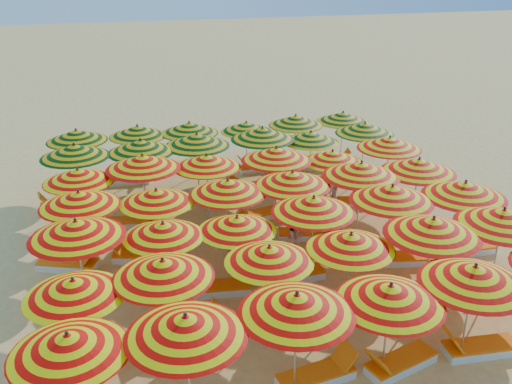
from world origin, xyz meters
TOP-DOWN VIEW (x-y plane):
  - ground at (0.00, 0.00)m, footprint 120.00×120.00m
  - umbrella_0 at (-5.28, -6.40)m, footprint 2.70×2.70m
  - umbrella_1 at (-3.17, -6.55)m, footprint 2.91×2.91m
  - umbrella_2 at (-0.97, -6.42)m, footprint 2.95×2.95m
  - umbrella_3 at (1.02, -6.47)m, footprint 2.34×2.34m
  - umbrella_4 at (3.03, -6.36)m, footprint 3.12×3.12m
  - umbrella_6 at (-5.26, -4.42)m, footprint 2.74×2.74m
  - umbrella_7 at (-3.36, -4.29)m, footprint 2.87×2.87m
  - umbrella_8 at (-0.86, -4.05)m, footprint 2.53×2.53m
  - umbrella_9 at (1.21, -4.04)m, footprint 2.78×2.78m
  - umbrella_10 at (3.30, -4.21)m, footprint 3.13×3.13m
  - umbrella_11 at (5.33, -4.18)m, footprint 3.02×3.02m
  - umbrella_12 at (-5.24, -2.05)m, footprint 2.44×2.44m
  - umbrella_13 at (-3.13, -2.08)m, footprint 2.72×2.72m
  - umbrella_14 at (-1.21, -2.20)m, footprint 2.42×2.42m
  - umbrella_15 at (0.96, -2.05)m, footprint 2.60×2.60m
  - umbrella_16 at (3.32, -2.00)m, footprint 2.56×2.56m
  - umbrella_17 at (5.46, -2.28)m, footprint 2.45×2.45m
  - umbrella_18 at (-5.25, 0.08)m, footprint 2.93×2.93m
  - umbrella_19 at (-3.11, -0.08)m, footprint 2.77×2.77m
  - umbrella_20 at (-1.02, -0.15)m, footprint 2.62×2.62m
  - umbrella_21 at (0.97, -0.14)m, footprint 2.91×2.91m
  - umbrella_22 at (3.21, -0.14)m, footprint 3.14×3.14m
  - umbrella_23 at (5.17, -0.19)m, footprint 2.92×2.92m
  - umbrella_24 at (-5.33, 2.08)m, footprint 2.44×2.44m
  - umbrella_25 at (-3.31, 2.30)m, footprint 2.93×2.93m
  - umbrella_26 at (-1.23, 2.26)m, footprint 2.74×2.74m
  - umbrella_27 at (1.10, 2.02)m, footprint 3.16×3.16m
  - umbrella_28 at (3.13, 2.03)m, footprint 2.65×2.65m
  - umbrella_29 at (5.42, 2.31)m, footprint 2.53×2.53m
  - umbrella_30 at (-5.48, 4.13)m, footprint 2.61×2.61m
  - umbrella_31 at (-3.25, 4.09)m, footprint 2.93×2.93m
  - umbrella_32 at (-1.24, 4.24)m, footprint 3.04×3.04m
  - umbrella_33 at (1.25, 4.35)m, footprint 2.58×2.58m
  - umbrella_34 at (3.12, 4.22)m, footprint 2.60×2.60m
  - umbrella_35 at (5.36, 4.28)m, footprint 2.50×2.50m
  - umbrella_36 at (-5.48, 6.20)m, footprint 2.53×2.53m
  - umbrella_37 at (-3.22, 6.35)m, footprint 2.87×2.87m
  - umbrella_38 at (-1.24, 6.14)m, footprint 2.59×2.59m
  - umbrella_39 at (1.08, 6.20)m, footprint 2.29×2.29m
  - umbrella_40 at (3.16, 6.18)m, footprint 2.78×2.78m
  - umbrella_41 at (5.27, 6.26)m, footprint 2.40×2.40m
  - lounger_0 at (-0.37, -6.24)m, footprint 1.80×0.85m
  - lounger_1 at (1.52, -6.32)m, footprint 1.83×1.05m
  - lounger_2 at (3.53, -6.31)m, footprint 1.77×0.72m
  - lounger_3 at (-5.76, -4.64)m, footprint 1.82×1.22m
  - lounger_4 at (-2.86, -4.09)m, footprint 1.81×0.86m
  - lounger_5 at (-1.45, -4.00)m, footprint 1.82×0.99m
  - lounger_6 at (2.70, -3.98)m, footprint 1.82×0.96m
  - lounger_7 at (5.83, -3.97)m, footprint 1.81×0.90m
  - lounger_8 at (-1.81, -2.33)m, footprint 1.79×0.77m
  - lounger_9 at (0.36, -2.21)m, footprint 1.77×0.71m
  - lounger_10 at (3.82, -2.15)m, footprint 1.82×0.93m
  - lounger_11 at (5.96, -2.08)m, footprint 1.76×0.68m
  - lounger_12 at (-5.75, -0.01)m, footprint 1.82×1.17m
  - lounger_13 at (-3.71, -0.02)m, footprint 1.82×1.02m
  - lounger_14 at (-0.52, 0.08)m, footprint 1.83×1.09m
  - lounger_15 at (1.56, 0.07)m, footprint 1.82×0.95m
  - lounger_16 at (-3.81, 2.33)m, footprint 1.80×0.85m
  - lounger_17 at (0.50, 1.82)m, footprint 1.81×0.92m
  - lounger_18 at (3.63, 2.06)m, footprint 1.80×0.83m
  - lounger_19 at (4.83, 2.13)m, footprint 1.82×0.93m
  - lounger_20 at (-6.08, 4.37)m, footprint 1.81×0.87m
  - lounger_21 at (-0.64, 4.03)m, footprint 1.83×1.06m
  - lounger_22 at (0.65, 4.23)m, footprint 1.80×0.83m
  - lounger_23 at (3.71, 4.08)m, footprint 1.82×1.19m
  - lounger_24 at (4.76, 4.28)m, footprint 1.74×0.60m
  - lounger_25 at (-4.89, 6.35)m, footprint 1.74×0.61m
  - lounger_26 at (-3.72, 6.26)m, footprint 1.77×0.70m
  - lounger_27 at (1.58, 6.23)m, footprint 1.76×0.67m
  - lounger_28 at (3.66, 6.02)m, footprint 1.82×1.23m
  - lounger_29 at (4.77, 6.13)m, footprint 1.81×0.89m
  - beachgoer_a at (3.06, 1.51)m, footprint 0.42×0.53m
  - beachgoer_b at (0.83, -1.05)m, footprint 0.78×0.72m

SIDE VIEW (x-z plane):
  - ground at x=0.00m, z-range 0.00..0.00m
  - lounger_0 at x=-0.37m, z-range -0.19..0.50m
  - lounger_1 at x=1.52m, z-range -0.19..0.50m
  - lounger_2 at x=3.53m, z-range -0.19..0.50m
  - lounger_3 at x=-5.76m, z-range -0.19..0.50m
  - lounger_4 at x=-2.86m, z-range -0.19..0.50m
  - lounger_5 at x=-1.45m, z-range -0.19..0.50m
  - lounger_6 at x=2.70m, z-range -0.19..0.50m
  - lounger_7 at x=5.83m, z-range -0.19..0.50m
  - lounger_8 at x=-1.81m, z-range -0.19..0.50m
  - lounger_9 at x=0.36m, z-range -0.19..0.50m
  - lounger_10 at x=3.82m, z-range -0.19..0.50m
  - lounger_11 at x=5.96m, z-range -0.19..0.50m
  - lounger_12 at x=-5.75m, z-range -0.19..0.50m
  - lounger_13 at x=-3.71m, z-range -0.19..0.50m
  - lounger_14 at x=-0.52m, z-range -0.19..0.50m
  - lounger_15 at x=1.56m, z-range -0.19..0.50m
  - lounger_16 at x=-3.81m, z-range -0.19..0.50m
  - lounger_17 at x=0.50m, z-range -0.19..0.50m
  - lounger_18 at x=3.63m, z-range -0.19..0.50m
  - lounger_19 at x=4.83m, z-range -0.19..0.50m
  - lounger_20 at x=-6.08m, z-range -0.19..0.50m
  - lounger_21 at x=-0.64m, z-range -0.19..0.50m
  - lounger_22 at x=0.65m, z-range -0.19..0.50m
  - lounger_23 at x=3.71m, z-range -0.19..0.50m
  - lounger_24 at x=4.76m, z-range -0.19..0.50m
  - lounger_25 at x=-4.89m, z-range -0.19..0.50m
  - lounger_26 at x=-3.72m, z-range -0.19..0.50m
  - lounger_27 at x=1.58m, z-range -0.19..0.50m
  - lounger_28 at x=3.66m, z-range -0.19..0.50m
  - lounger_29 at x=4.77m, z-range -0.19..0.50m
  - beachgoer_b at x=0.83m, z-range 0.00..1.28m
  - beachgoer_a at x=3.06m, z-range 0.00..1.29m
  - umbrella_14 at x=-1.21m, z-range 0.84..3.06m
  - umbrella_13 at x=-3.13m, z-range 0.85..3.07m
  - umbrella_39 at x=1.08m, z-range 0.85..3.07m
  - umbrella_28 at x=3.13m, z-range 0.85..3.09m
  - umbrella_34 at x=3.12m, z-range 0.86..3.12m
  - umbrella_8 at x=-0.86m, z-range 0.86..3.13m
  - umbrella_6 at x=-5.26m, z-range 0.87..3.16m
  - umbrella_19 at x=-3.11m, z-range 0.88..3.19m
  - umbrella_9 at x=1.21m, z-range 0.89..3.22m
  - umbrella_41 at x=5.27m, z-range 0.89..3.23m
  - umbrella_37 at x=-3.22m, z-range 0.90..3.25m
  - umbrella_24 at x=-5.33m, z-range 0.90..3.25m
  - umbrella_0 at x=-5.28m, z-range 0.90..3.25m
  - umbrella_40 at x=3.16m, z-range 0.90..3.27m
  - umbrella_26 at x=-1.23m, z-range 0.91..3.31m
  - umbrella_38 at x=-1.24m, z-range 0.91..3.31m
  - umbrella_36 at x=-5.48m, z-range 0.92..3.33m
  - umbrella_7 at x=-3.36m, z-range 0.92..3.33m
  - umbrella_18 at x=-5.25m, z-range 0.92..3.34m
  - umbrella_3 at x=1.02m, z-range 0.92..3.35m
  - umbrella_35 at x=5.36m, z-range 0.93..3.36m
  - umbrella_20 at x=-1.02m, z-range 0.93..3.36m
  - umbrella_29 at x=5.42m, z-range 0.94..3.40m
  - umbrella_15 at x=0.96m, z-range 0.94..3.41m
  - umbrella_1 at x=-3.17m, z-range 0.94..3.42m
  - umbrella_21 at x=0.97m, z-range 0.95..3.44m
  - umbrella_31 at x=-3.25m, z-range 0.95..3.46m
  - umbrella_4 at x=3.03m, z-range 0.95..3.46m
  - umbrella_2 at x=-0.97m, z-range 0.95..3.46m
  - umbrella_30 at x=-5.48m, z-range 0.95..3.47m
  - umbrella_32 at x=-1.24m, z-range 0.96..3.48m
  - umbrella_33 at x=1.25m, z-range 0.96..3.50m
  - umbrella_27 at x=1.10m, z-range 0.96..3.50m
  - umbrella_16 at x=3.32m, z-range 0.97..3.51m
  - umbrella_12 at x=-5.24m, z-range 0.97..3.51m
  - umbrella_23 at x=5.17m, z-range 0.97..3.52m
  - umbrella_17 at x=5.46m, z-range 0.97..3.52m
  - umbrella_25 at x=-3.31m, z-range 0.97..3.54m
  - umbrella_10 at x=3.30m, z-range 0.98..3.55m
  - umbrella_11 at x=5.33m, z-range 0.98..3.55m
  - umbrella_22 at x=3.21m, z-range 0.98..3.57m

